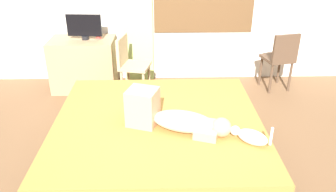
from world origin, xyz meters
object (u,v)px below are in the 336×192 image
object	(u,v)px
tv_monitor	(84,27)
cat	(250,136)
person_lying	(173,117)
desk	(84,64)
cup	(98,36)
bed	(158,144)
chair_spare	(280,57)
chair_by_desk	(130,62)

from	to	relation	value
tv_monitor	cat	bearing A→B (deg)	-51.94
person_lying	tv_monitor	distance (m)	2.34
desk	cup	xyz separation A→B (m)	(0.24, 0.04, 0.41)
desk	tv_monitor	bearing A→B (deg)	-0.00
bed	desk	world-z (taller)	desk
bed	chair_spare	world-z (taller)	chair_spare
person_lying	desk	size ratio (longest dim) A/B	1.03
cup	chair_spare	distance (m)	2.58
cup	chair_by_desk	distance (m)	0.63
tv_monitor	person_lying	bearing A→B (deg)	-60.45
person_lying	cat	world-z (taller)	person_lying
bed	cat	distance (m)	0.93
person_lying	cup	distance (m)	2.28
chair_by_desk	cup	bearing A→B (deg)	143.11
person_lying	chair_by_desk	world-z (taller)	person_lying
cat	chair_by_desk	xyz separation A→B (m)	(-1.16, 1.98, -0.09)
tv_monitor	chair_spare	distance (m)	2.77
desk	chair_spare	xyz separation A→B (m)	(2.80, -0.14, 0.14)
cup	chair_by_desk	xyz separation A→B (m)	(0.45, -0.34, -0.28)
chair_by_desk	chair_spare	size ratio (longest dim) A/B	1.00
cat	tv_monitor	distance (m)	2.91
chair_spare	person_lying	bearing A→B (deg)	-130.24
cup	chair_by_desk	size ratio (longest dim) A/B	0.10
bed	cat	bearing A→B (deg)	-27.48
chair_spare	desk	bearing A→B (deg)	177.06
desk	cup	size ratio (longest dim) A/B	10.19
bed	cat	world-z (taller)	cat
bed	chair_spare	size ratio (longest dim) A/B	2.31
cup	chair_spare	world-z (taller)	chair_spare
tv_monitor	chair_by_desk	distance (m)	0.81
cup	chair_spare	xyz separation A→B (m)	(2.56, -0.18, -0.28)
cat	desk	world-z (taller)	same
cat	chair_spare	bearing A→B (deg)	65.99
chair_spare	chair_by_desk	bearing A→B (deg)	-175.65
bed	chair_by_desk	world-z (taller)	chair_by_desk
tv_monitor	cup	xyz separation A→B (m)	(0.18, 0.04, -0.14)
bed	cup	bearing A→B (deg)	113.59
cup	desk	bearing A→B (deg)	-171.66
bed	desk	size ratio (longest dim) A/B	2.21
cat	desk	xyz separation A→B (m)	(-1.85, 2.28, -0.23)
cup	cat	bearing A→B (deg)	-55.23
cat	person_lying	bearing A→B (deg)	158.06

